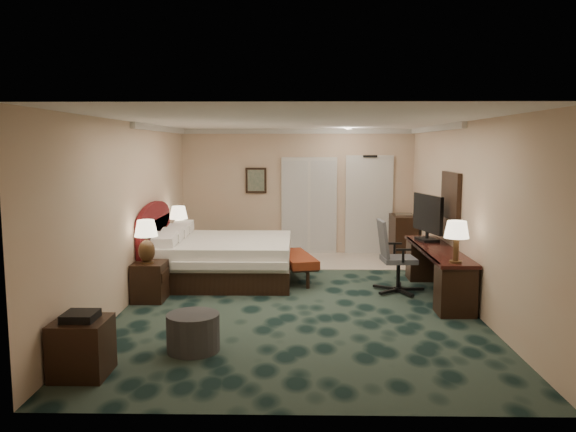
{
  "coord_description": "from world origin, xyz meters",
  "views": [
    {
      "loc": [
        0.01,
        -8.4,
        2.34
      ],
      "look_at": [
        -0.15,
        0.6,
        1.21
      ],
      "focal_mm": 35.0,
      "sensor_mm": 36.0,
      "label": 1
    }
  ],
  "objects_px": {
    "lamp_far": "(179,223)",
    "desk_chair": "(399,256)",
    "lamp_near": "(146,242)",
    "side_table": "(82,348)",
    "ottoman": "(193,332)",
    "desk": "(437,272)",
    "tv": "(428,218)",
    "bed": "(225,260)",
    "nightstand_near": "(150,281)",
    "bed_bench": "(297,267)",
    "nightstand_far": "(180,254)",
    "minibar": "(403,237)"
  },
  "relations": [
    {
      "from": "lamp_far",
      "to": "minibar",
      "type": "relative_size",
      "value": 0.72
    },
    {
      "from": "lamp_far",
      "to": "desk",
      "type": "bearing_deg",
      "value": -23.58
    },
    {
      "from": "bed_bench",
      "to": "minibar",
      "type": "height_order",
      "value": "minibar"
    },
    {
      "from": "bed",
      "to": "minibar",
      "type": "relative_size",
      "value": 2.51
    },
    {
      "from": "side_table",
      "to": "lamp_far",
      "type": "bearing_deg",
      "value": 90.98
    },
    {
      "from": "lamp_far",
      "to": "desk_chair",
      "type": "xyz_separation_m",
      "value": [
        3.91,
        -1.8,
        -0.28
      ]
    },
    {
      "from": "desk_chair",
      "to": "minibar",
      "type": "xyz_separation_m",
      "value": [
        0.59,
        2.74,
        -0.13
      ]
    },
    {
      "from": "desk",
      "to": "tv",
      "type": "xyz_separation_m",
      "value": [
        -0.01,
        0.69,
        0.77
      ]
    },
    {
      "from": "bed_bench",
      "to": "ottoman",
      "type": "xyz_separation_m",
      "value": [
        -1.18,
        -3.44,
        -0.01
      ]
    },
    {
      "from": "ottoman",
      "to": "desk_chair",
      "type": "distance_m",
      "value": 3.89
    },
    {
      "from": "lamp_near",
      "to": "minibar",
      "type": "height_order",
      "value": "lamp_near"
    },
    {
      "from": "bed",
      "to": "nightstand_far",
      "type": "bearing_deg",
      "value": 136.37
    },
    {
      "from": "lamp_far",
      "to": "minibar",
      "type": "bearing_deg",
      "value": 11.92
    },
    {
      "from": "lamp_near",
      "to": "desk_chair",
      "type": "height_order",
      "value": "lamp_near"
    },
    {
      "from": "bed",
      "to": "tv",
      "type": "relative_size",
      "value": 2.25
    },
    {
      "from": "minibar",
      "to": "tv",
      "type": "bearing_deg",
      "value": -90.57
    },
    {
      "from": "lamp_near",
      "to": "lamp_far",
      "type": "distance_m",
      "value": 2.41
    },
    {
      "from": "desk_chair",
      "to": "lamp_far",
      "type": "bearing_deg",
      "value": 151.25
    },
    {
      "from": "lamp_near",
      "to": "side_table",
      "type": "xyz_separation_m",
      "value": [
        0.06,
        -2.77,
        -0.62
      ]
    },
    {
      "from": "bed_bench",
      "to": "desk_chair",
      "type": "bearing_deg",
      "value": -39.09
    },
    {
      "from": "nightstand_far",
      "to": "lamp_far",
      "type": "distance_m",
      "value": 0.6
    },
    {
      "from": "nightstand_far",
      "to": "tv",
      "type": "xyz_separation_m",
      "value": [
        4.45,
        -1.21,
        0.87
      ]
    },
    {
      "from": "tv",
      "to": "side_table",
      "type": "bearing_deg",
      "value": -150.95
    },
    {
      "from": "bed",
      "to": "desk",
      "type": "bearing_deg",
      "value": -15.29
    },
    {
      "from": "tv",
      "to": "minibar",
      "type": "distance_m",
      "value": 2.32
    },
    {
      "from": "nightstand_near",
      "to": "minibar",
      "type": "distance_m",
      "value": 5.55
    },
    {
      "from": "nightstand_near",
      "to": "desk",
      "type": "bearing_deg",
      "value": 5.1
    },
    {
      "from": "nightstand_far",
      "to": "lamp_near",
      "type": "distance_m",
      "value": 2.44
    },
    {
      "from": "nightstand_far",
      "to": "tv",
      "type": "distance_m",
      "value": 4.7
    },
    {
      "from": "lamp_far",
      "to": "bed",
      "type": "bearing_deg",
      "value": -44.63
    },
    {
      "from": "nightstand_near",
      "to": "bed_bench",
      "type": "relative_size",
      "value": 0.44
    },
    {
      "from": "ottoman",
      "to": "bed_bench",
      "type": "bearing_deg",
      "value": 71.0
    },
    {
      "from": "side_table",
      "to": "desk_chair",
      "type": "xyz_separation_m",
      "value": [
        3.82,
        3.38,
        0.29
      ]
    },
    {
      "from": "nightstand_near",
      "to": "side_table",
      "type": "bearing_deg",
      "value": -89.08
    },
    {
      "from": "nightstand_far",
      "to": "desk_chair",
      "type": "distance_m",
      "value": 4.27
    },
    {
      "from": "bed",
      "to": "ottoman",
      "type": "height_order",
      "value": "bed"
    },
    {
      "from": "lamp_near",
      "to": "side_table",
      "type": "height_order",
      "value": "lamp_near"
    },
    {
      "from": "lamp_near",
      "to": "desk",
      "type": "xyz_separation_m",
      "value": [
        4.46,
        0.45,
        -0.54
      ]
    },
    {
      "from": "lamp_near",
      "to": "ottoman",
      "type": "relative_size",
      "value": 1.08
    },
    {
      "from": "desk",
      "to": "tv",
      "type": "distance_m",
      "value": 1.03
    },
    {
      "from": "lamp_far",
      "to": "desk_chair",
      "type": "relative_size",
      "value": 0.56
    },
    {
      "from": "nightstand_near",
      "to": "ottoman",
      "type": "distance_m",
      "value": 2.35
    },
    {
      "from": "nightstand_far",
      "to": "tv",
      "type": "height_order",
      "value": "tv"
    },
    {
      "from": "bed",
      "to": "desk",
      "type": "distance_m",
      "value": 3.59
    },
    {
      "from": "bed_bench",
      "to": "nightstand_near",
      "type": "bearing_deg",
      "value": -162.97
    },
    {
      "from": "lamp_near",
      "to": "nightstand_far",
      "type": "bearing_deg",
      "value": 90.06
    },
    {
      "from": "tv",
      "to": "minibar",
      "type": "height_order",
      "value": "tv"
    },
    {
      "from": "tv",
      "to": "bed",
      "type": "bearing_deg",
      "value": 163.18
    },
    {
      "from": "bed",
      "to": "lamp_far",
      "type": "distance_m",
      "value": 1.53
    },
    {
      "from": "lamp_far",
      "to": "desk",
      "type": "relative_size",
      "value": 0.25
    }
  ]
}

